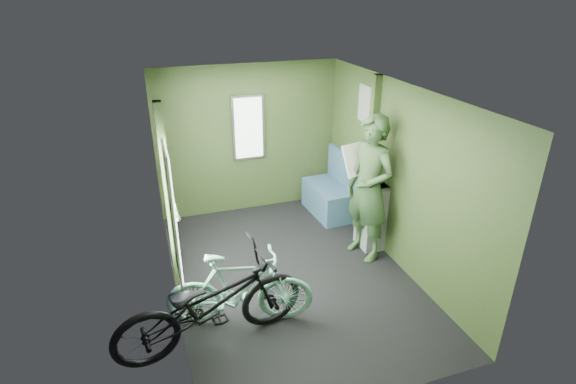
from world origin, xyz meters
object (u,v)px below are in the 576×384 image
(passenger, at_px, (369,189))
(waste_box, at_px, (371,215))
(bicycle_black, at_px, (215,344))
(bicycle_mint, at_px, (242,324))
(bench_seat, at_px, (331,196))

(passenger, relative_size, waste_box, 2.02)
(bicycle_black, distance_m, passenger, 2.63)
(passenger, height_order, waste_box, passenger)
(bicycle_mint, distance_m, passenger, 2.28)
(passenger, distance_m, waste_box, 0.54)
(passenger, bearing_deg, bench_seat, 160.67)
(bicycle_black, bearing_deg, bicycle_mint, -67.42)
(passenger, bearing_deg, waste_box, 120.76)
(passenger, distance_m, bench_seat, 1.43)
(bicycle_black, distance_m, bicycle_mint, 0.38)
(bicycle_mint, height_order, waste_box, waste_box)
(bicycle_black, relative_size, bicycle_mint, 1.26)
(bicycle_black, bearing_deg, waste_box, -71.79)
(passenger, xyz_separation_m, waste_box, (0.16, 0.18, -0.49))
(bench_seat, bearing_deg, bicycle_black, -137.98)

